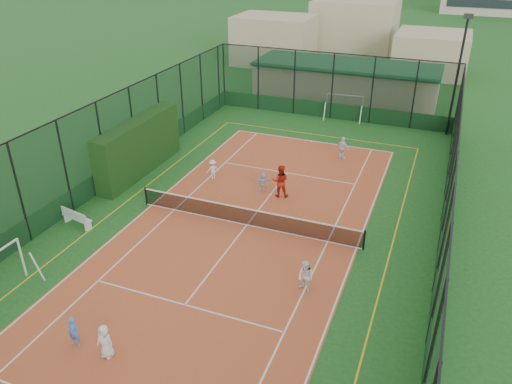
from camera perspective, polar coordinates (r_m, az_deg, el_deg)
ground at (r=24.87m, az=-1.05°, el=-3.80°), size 300.00×300.00×0.00m
court_slab at (r=24.87m, az=-1.05°, el=-3.79°), size 11.17×23.97×0.01m
tennis_net at (r=24.60m, az=-1.06°, el=-2.75°), size 11.67×0.12×1.06m
perimeter_fence at (r=23.66m, az=-1.10°, el=1.35°), size 18.12×34.12×5.00m
floodlight_ne at (r=37.22m, az=21.97°, el=12.03°), size 0.60×0.26×8.25m
clubhouse at (r=43.85m, az=10.20°, el=12.29°), size 15.20×7.20×3.15m
hedge_left at (r=30.46m, az=-13.21°, el=5.07°), size 1.11×7.41×3.24m
white_bench at (r=26.14m, az=-19.80°, el=-2.70°), size 1.79×0.80×0.98m
futsal_goal_far at (r=39.48m, az=10.05°, el=9.56°), size 2.89×1.00×1.83m
child_near_left at (r=18.40m, az=-16.85°, el=-16.02°), size 0.66×0.44×1.32m
child_near_mid at (r=19.16m, az=-20.10°, el=-14.79°), size 0.47×0.34×1.20m
child_near_right at (r=20.35m, az=5.69°, el=-9.62°), size 0.87×0.81×1.43m
child_far_left at (r=29.27m, az=-4.98°, el=2.60°), size 0.86×0.86×1.20m
child_far_right at (r=32.19m, az=9.88°, el=4.98°), size 0.94×0.70×1.48m
child_far_back at (r=27.78m, az=0.80°, el=1.17°), size 1.07×0.80×1.13m
coach at (r=27.09m, az=2.80°, el=1.26°), size 1.06×0.92×1.85m
tennis_balls at (r=26.10m, az=1.07°, el=-2.05°), size 5.75×0.71×0.07m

